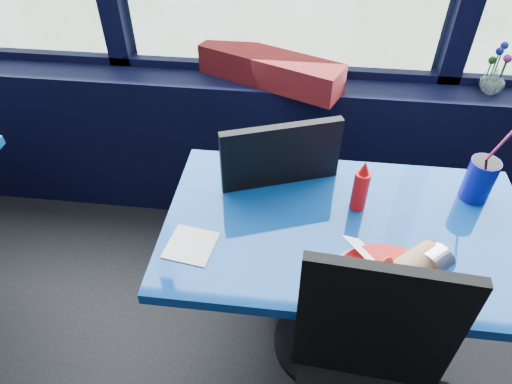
# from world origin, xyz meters

# --- Properties ---
(window_sill) EXTENTS (5.00, 0.26, 0.80)m
(window_sill) POSITION_xyz_m (0.00, 2.87, 0.40)
(window_sill) COLOR black
(window_sill) RESTS_ON ground
(near_table) EXTENTS (1.20, 0.70, 0.75)m
(near_table) POSITION_xyz_m (0.30, 2.00, 0.57)
(near_table) COLOR black
(near_table) RESTS_ON ground
(chair_near_back) EXTENTS (0.57, 0.58, 0.99)m
(chair_near_back) POSITION_xyz_m (0.11, 2.31, 0.57)
(chair_near_back) COLOR black
(chair_near_back) RESTS_ON ground
(planter_box) EXTENTS (0.69, 0.42, 0.13)m
(planter_box) POSITION_xyz_m (-0.04, 2.84, 0.87)
(planter_box) COLOR maroon
(planter_box) RESTS_ON window_sill
(flower_vase) EXTENTS (0.14, 0.14, 0.23)m
(flower_vase) POSITION_xyz_m (0.95, 2.87, 0.87)
(flower_vase) COLOR silver
(flower_vase) RESTS_ON window_sill
(food_basket) EXTENTS (0.37, 0.37, 0.11)m
(food_basket) POSITION_xyz_m (0.42, 1.77, 0.79)
(food_basket) COLOR red
(food_basket) RESTS_ON near_table
(ketchup_bottle) EXTENTS (0.05, 0.05, 0.20)m
(ketchup_bottle) POSITION_xyz_m (0.34, 2.09, 0.84)
(ketchup_bottle) COLOR red
(ketchup_bottle) RESTS_ON near_table
(soda_cup) EXTENTS (0.10, 0.10, 0.33)m
(soda_cup) POSITION_xyz_m (0.74, 2.19, 0.83)
(soda_cup) COLOR #0C0E84
(soda_cup) RESTS_ON near_table
(napkin) EXTENTS (0.17, 0.17, 0.00)m
(napkin) POSITION_xyz_m (-0.19, 1.85, 0.75)
(napkin) COLOR white
(napkin) RESTS_ON near_table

